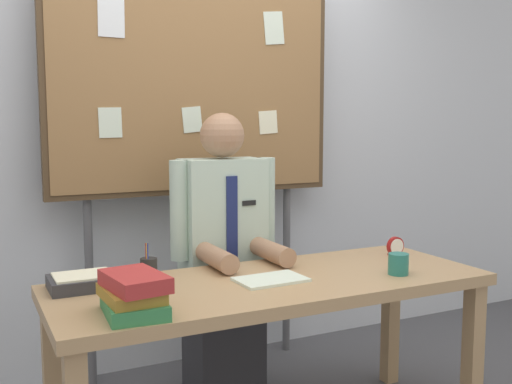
{
  "coord_description": "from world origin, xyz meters",
  "views": [
    {
      "loc": [
        -1.14,
        -2.16,
        1.38
      ],
      "look_at": [
        0.0,
        0.16,
        1.08
      ],
      "focal_mm": 42.21,
      "sensor_mm": 36.0,
      "label": 1
    }
  ],
  "objects_px": {
    "open_notebook": "(271,280)",
    "person": "(224,267)",
    "book_stack": "(134,295)",
    "paper_tray": "(83,282)",
    "desk": "(273,300)",
    "coffee_mug": "(398,264)",
    "pen_holder": "(149,269)",
    "bulletin_board": "(196,81)",
    "desk_clock": "(395,247)"
  },
  "relations": [
    {
      "from": "book_stack",
      "to": "pen_holder",
      "type": "height_order",
      "value": "pen_holder"
    },
    {
      "from": "coffee_mug",
      "to": "paper_tray",
      "type": "height_order",
      "value": "coffee_mug"
    },
    {
      "from": "desk",
      "to": "bulletin_board",
      "type": "bearing_deg",
      "value": 90.01
    },
    {
      "from": "bulletin_board",
      "to": "paper_tray",
      "type": "distance_m",
      "value": 1.31
    },
    {
      "from": "desk",
      "to": "desk_clock",
      "type": "height_order",
      "value": "desk_clock"
    },
    {
      "from": "desk",
      "to": "paper_tray",
      "type": "xyz_separation_m",
      "value": [
        -0.74,
        0.21,
        0.12
      ]
    },
    {
      "from": "book_stack",
      "to": "desk_clock",
      "type": "relative_size",
      "value": 3.13
    },
    {
      "from": "person",
      "to": "desk_clock",
      "type": "height_order",
      "value": "person"
    },
    {
      "from": "book_stack",
      "to": "open_notebook",
      "type": "height_order",
      "value": "book_stack"
    },
    {
      "from": "desk",
      "to": "bulletin_board",
      "type": "height_order",
      "value": "bulletin_board"
    },
    {
      "from": "open_notebook",
      "to": "desk_clock",
      "type": "distance_m",
      "value": 0.79
    },
    {
      "from": "coffee_mug",
      "to": "desk",
      "type": "bearing_deg",
      "value": 162.26
    },
    {
      "from": "open_notebook",
      "to": "pen_holder",
      "type": "xyz_separation_m",
      "value": [
        -0.45,
        0.23,
        0.04
      ]
    },
    {
      "from": "bulletin_board",
      "to": "desk_clock",
      "type": "height_order",
      "value": "bulletin_board"
    },
    {
      "from": "desk_clock",
      "to": "pen_holder",
      "type": "xyz_separation_m",
      "value": [
        -1.22,
        0.07,
        0.01
      ]
    },
    {
      "from": "desk_clock",
      "to": "bulletin_board",
      "type": "bearing_deg",
      "value": 134.89
    },
    {
      "from": "open_notebook",
      "to": "desk_clock",
      "type": "height_order",
      "value": "desk_clock"
    },
    {
      "from": "book_stack",
      "to": "coffee_mug",
      "type": "distance_m",
      "value": 1.16
    },
    {
      "from": "desk",
      "to": "paper_tray",
      "type": "height_order",
      "value": "paper_tray"
    },
    {
      "from": "desk",
      "to": "coffee_mug",
      "type": "relative_size",
      "value": 20.08
    },
    {
      "from": "desk",
      "to": "desk_clock",
      "type": "distance_m",
      "value": 0.77
    },
    {
      "from": "desk",
      "to": "desk_clock",
      "type": "xyz_separation_m",
      "value": [
        0.75,
        0.13,
        0.13
      ]
    },
    {
      "from": "desk",
      "to": "coffee_mug",
      "type": "bearing_deg",
      "value": -17.74
    },
    {
      "from": "desk",
      "to": "open_notebook",
      "type": "xyz_separation_m",
      "value": [
        -0.02,
        -0.02,
        0.09
      ]
    },
    {
      "from": "bulletin_board",
      "to": "coffee_mug",
      "type": "relative_size",
      "value": 24.66
    },
    {
      "from": "desk",
      "to": "pen_holder",
      "type": "height_order",
      "value": "pen_holder"
    },
    {
      "from": "desk_clock",
      "to": "desk",
      "type": "bearing_deg",
      "value": -169.9
    },
    {
      "from": "person",
      "to": "pen_holder",
      "type": "relative_size",
      "value": 8.9
    },
    {
      "from": "desk",
      "to": "paper_tray",
      "type": "bearing_deg",
      "value": 164.41
    },
    {
      "from": "open_notebook",
      "to": "pen_holder",
      "type": "relative_size",
      "value": 1.77
    },
    {
      "from": "person",
      "to": "paper_tray",
      "type": "bearing_deg",
      "value": -156.79
    },
    {
      "from": "person",
      "to": "book_stack",
      "type": "distance_m",
      "value": 0.97
    },
    {
      "from": "bulletin_board",
      "to": "paper_tray",
      "type": "height_order",
      "value": "bulletin_board"
    },
    {
      "from": "book_stack",
      "to": "desk",
      "type": "bearing_deg",
      "value": 17.06
    },
    {
      "from": "desk",
      "to": "bulletin_board",
      "type": "distance_m",
      "value": 1.31
    },
    {
      "from": "person",
      "to": "pen_holder",
      "type": "bearing_deg",
      "value": -146.22
    },
    {
      "from": "person",
      "to": "open_notebook",
      "type": "bearing_deg",
      "value": -92.16
    },
    {
      "from": "bulletin_board",
      "to": "open_notebook",
      "type": "height_order",
      "value": "bulletin_board"
    },
    {
      "from": "pen_holder",
      "to": "paper_tray",
      "type": "distance_m",
      "value": 0.27
    },
    {
      "from": "open_notebook",
      "to": "person",
      "type": "bearing_deg",
      "value": 87.84
    },
    {
      "from": "desk_clock",
      "to": "pen_holder",
      "type": "distance_m",
      "value": 1.22
    },
    {
      "from": "open_notebook",
      "to": "bulletin_board",
      "type": "bearing_deg",
      "value": 88.72
    },
    {
      "from": "pen_holder",
      "to": "person",
      "type": "bearing_deg",
      "value": 33.78
    },
    {
      "from": "bulletin_board",
      "to": "coffee_mug",
      "type": "distance_m",
      "value": 1.44
    },
    {
      "from": "coffee_mug",
      "to": "pen_holder",
      "type": "bearing_deg",
      "value": 159.41
    },
    {
      "from": "book_stack",
      "to": "paper_tray",
      "type": "xyz_separation_m",
      "value": [
        -0.1,
        0.4,
        -0.04
      ]
    },
    {
      "from": "open_notebook",
      "to": "coffee_mug",
      "type": "height_order",
      "value": "coffee_mug"
    },
    {
      "from": "person",
      "to": "bulletin_board",
      "type": "bearing_deg",
      "value": 90.01
    },
    {
      "from": "coffee_mug",
      "to": "pen_holder",
      "type": "xyz_separation_m",
      "value": [
        -0.99,
        0.37,
        0.0
      ]
    },
    {
      "from": "bulletin_board",
      "to": "open_notebook",
      "type": "distance_m",
      "value": 1.25
    }
  ]
}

